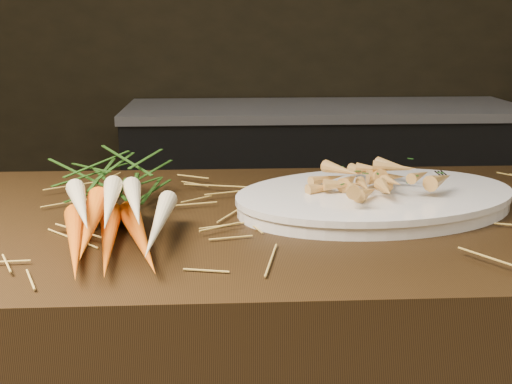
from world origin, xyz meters
TOP-DOWN VIEW (x-y plane):
  - back_counter at (0.30, 2.18)m, footprint 1.82×0.62m
  - straw_bedding at (0.00, 0.30)m, footprint 1.40×0.60m
  - root_veg_bunch at (-0.36, 0.27)m, footprint 0.24×0.53m
  - serving_platter at (0.09, 0.33)m, footprint 0.56×0.44m
  - roasted_veg_heap at (0.09, 0.33)m, footprint 0.28×0.23m
  - serving_fork at (0.27, 0.35)m, footprint 0.02×0.19m

SIDE VIEW (x-z plane):
  - back_counter at x=0.30m, z-range 0.00..0.84m
  - straw_bedding at x=0.00m, z-range 0.90..0.92m
  - serving_platter at x=0.09m, z-range 0.90..0.93m
  - serving_fork at x=0.27m, z-range 0.93..0.93m
  - root_veg_bunch at x=-0.36m, z-range 0.90..0.99m
  - roasted_veg_heap at x=0.09m, z-range 0.93..0.98m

